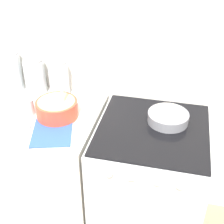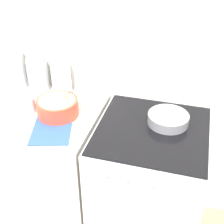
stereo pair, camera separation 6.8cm
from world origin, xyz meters
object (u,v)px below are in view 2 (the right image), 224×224
at_px(storage_jar_left, 15,72).
at_px(tin_can, 30,105).
at_px(mixing_bowl, 58,107).
at_px(storage_jar_right, 61,80).
at_px(storage_jar_middle, 38,77).
at_px(stove, 148,185).
at_px(baking_pan, 168,118).

bearing_deg(storage_jar_left, tin_can, -47.95).
distance_m(mixing_bowl, storage_jar_right, 0.27).
distance_m(storage_jar_left, storage_jar_middle, 0.17).
bearing_deg(mixing_bowl, stove, 1.24).
bearing_deg(storage_jar_right, mixing_bowl, -72.32).
height_order(baking_pan, storage_jar_right, storage_jar_right).
relative_size(storage_jar_right, tin_can, 2.35).
height_order(mixing_bowl, tin_can, mixing_bowl).
relative_size(stove, storage_jar_middle, 3.72).
xyz_separation_m(mixing_bowl, storage_jar_middle, (-0.25, 0.25, 0.04)).
distance_m(storage_jar_middle, storage_jar_right, 0.17).
height_order(mixing_bowl, baking_pan, mixing_bowl).
bearing_deg(storage_jar_right, stove, -20.00).
distance_m(stove, storage_jar_right, 0.90).
relative_size(baking_pan, storage_jar_right, 0.98).
bearing_deg(storage_jar_middle, tin_can, -74.81).
height_order(stove, tin_can, tin_can).
distance_m(baking_pan, storage_jar_middle, 0.93).
xyz_separation_m(mixing_bowl, storage_jar_right, (-0.08, 0.25, 0.04)).
distance_m(stove, baking_pan, 0.50).
bearing_deg(tin_can, baking_pan, 7.80).
bearing_deg(mixing_bowl, tin_can, -174.10).
xyz_separation_m(storage_jar_right, tin_can, (-0.10, -0.27, -0.05)).
xyz_separation_m(storage_jar_middle, tin_can, (0.07, -0.27, -0.05)).
relative_size(mixing_bowl, storage_jar_right, 1.10).
xyz_separation_m(mixing_bowl, storage_jar_left, (-0.43, 0.25, 0.06)).
xyz_separation_m(storage_jar_left, storage_jar_right, (0.34, 0.00, -0.01)).
bearing_deg(baking_pan, storage_jar_middle, 170.17).
height_order(stove, storage_jar_middle, storage_jar_middle).
bearing_deg(tin_can, storage_jar_right, 70.25).
bearing_deg(storage_jar_middle, storage_jar_right, 0.00).
height_order(storage_jar_left, tin_can, storage_jar_left).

